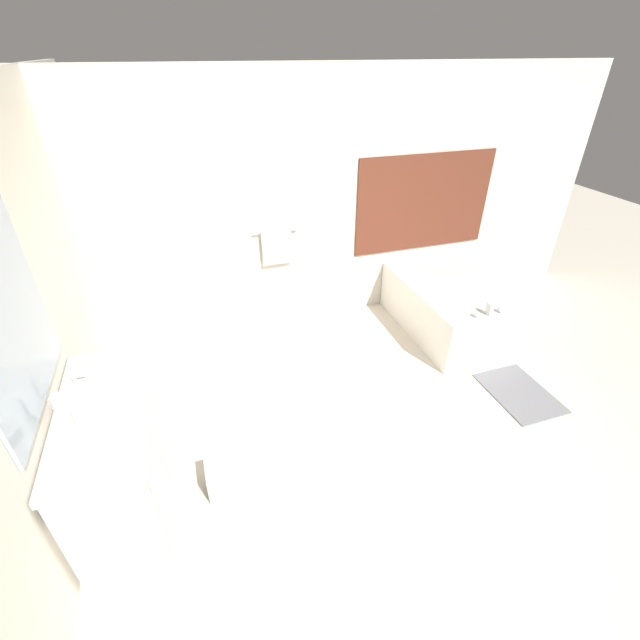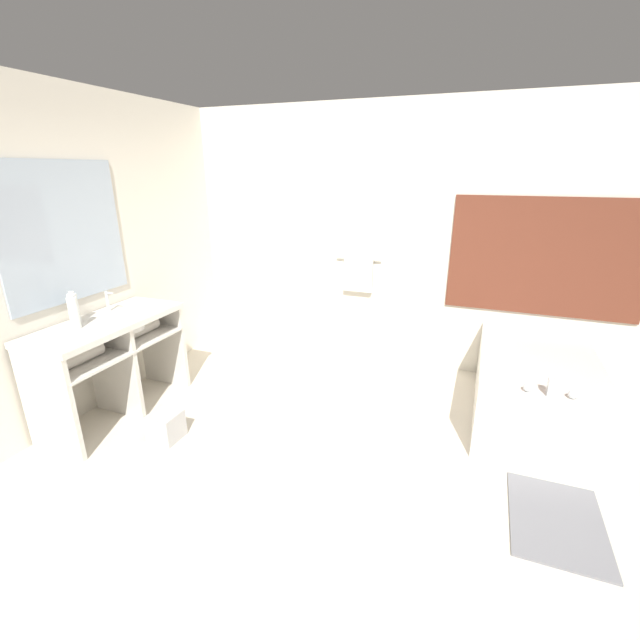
{
  "view_description": "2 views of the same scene",
  "coord_description": "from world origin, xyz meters",
  "px_view_note": "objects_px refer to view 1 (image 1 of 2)",
  "views": [
    {
      "loc": [
        -1.22,
        -2.11,
        2.8
      ],
      "look_at": [
        -0.21,
        0.94,
        0.75
      ],
      "focal_mm": 24.0,
      "sensor_mm": 36.0,
      "label": 1
    },
    {
      "loc": [
        0.94,
        -2.25,
        2.05
      ],
      "look_at": [
        -0.25,
        0.87,
        0.87
      ],
      "focal_mm": 24.0,
      "sensor_mm": 36.0,
      "label": 2
    }
  ],
  "objects_px": {
    "water_bottle_1": "(62,411)",
    "waste_bin": "(222,478)",
    "bathtub": "(447,305)",
    "water_bottle_2": "(82,418)"
  },
  "relations": [
    {
      "from": "water_bottle_1",
      "to": "waste_bin",
      "type": "bearing_deg",
      "value": -3.25
    },
    {
      "from": "water_bottle_1",
      "to": "waste_bin",
      "type": "relative_size",
      "value": 1.14
    },
    {
      "from": "water_bottle_1",
      "to": "waste_bin",
      "type": "distance_m",
      "value": 1.2
    },
    {
      "from": "water_bottle_2",
      "to": "waste_bin",
      "type": "xyz_separation_m",
      "value": [
        0.7,
        0.06,
        -0.89
      ]
    },
    {
      "from": "bathtub",
      "to": "waste_bin",
      "type": "distance_m",
      "value": 3.09
    },
    {
      "from": "water_bottle_1",
      "to": "water_bottle_2",
      "type": "bearing_deg",
      "value": -41.53
    },
    {
      "from": "bathtub",
      "to": "water_bottle_1",
      "type": "distance_m",
      "value": 3.87
    },
    {
      "from": "water_bottle_1",
      "to": "water_bottle_2",
      "type": "relative_size",
      "value": 0.97
    },
    {
      "from": "bathtub",
      "to": "waste_bin",
      "type": "relative_size",
      "value": 6.68
    },
    {
      "from": "water_bottle_2",
      "to": "waste_bin",
      "type": "relative_size",
      "value": 1.18
    }
  ]
}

